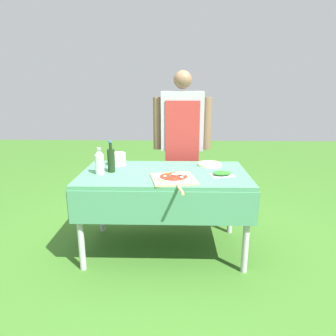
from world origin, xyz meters
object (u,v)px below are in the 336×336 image
pizza_on_peel (174,178)px  oil_bottle (111,160)px  water_bottle (99,162)px  prep_table (164,182)px  person_cook (182,136)px  plate_stack (210,164)px  mixing_tub (118,159)px  herb_container (222,173)px

pizza_on_peel → oil_bottle: 0.62m
pizza_on_peel → water_bottle: water_bottle is taller
pizza_on_peel → oil_bottle: oil_bottle is taller
pizza_on_peel → water_bottle: bearing=155.2°
prep_table → pizza_on_peel: (0.09, -0.23, 0.11)m
person_cook → plate_stack: 0.55m
person_cook → mixing_tub: 0.79m
prep_table → oil_bottle: bearing=179.4°
prep_table → oil_bottle: 0.52m
plate_stack → pizza_on_peel: bearing=-126.2°
person_cook → mixing_tub: (-0.64, -0.44, -0.16)m
water_bottle → herb_container: (1.07, -0.02, -0.09)m
oil_bottle → plate_stack: oil_bottle is taller
mixing_tub → oil_bottle: bearing=-92.6°
prep_table → pizza_on_peel: pizza_on_peel is taller
prep_table → plate_stack: (0.44, 0.25, 0.11)m
mixing_tub → pizza_on_peel: bearing=-40.1°
oil_bottle → mixing_tub: (0.01, 0.24, -0.05)m
plate_stack → herb_container: bearing=-78.4°
pizza_on_peel → person_cook: bearing=73.5°
oil_bottle → mixing_tub: size_ratio=1.82×
pizza_on_peel → mixing_tub: 0.73m
oil_bottle → mixing_tub: 0.24m
person_cook → herb_container: size_ratio=7.49×
oil_bottle → plate_stack: 0.95m
water_bottle → plate_stack: water_bottle is taller
pizza_on_peel → plate_stack: bearing=42.5°
oil_bottle → plate_stack: (0.91, 0.24, -0.10)m
person_cook → water_bottle: (-0.74, -0.75, -0.11)m
pizza_on_peel → water_bottle: (-0.66, 0.16, 0.10)m
person_cook → water_bottle: 1.06m
oil_bottle → water_bottle: bearing=-140.2°
prep_table → water_bottle: water_bottle is taller
oil_bottle → mixing_tub: bearing=87.4°
prep_table → plate_stack: bearing=29.6°
pizza_on_peel → water_bottle: size_ratio=2.40×
prep_table → person_cook: person_cook is taller
herb_container → mixing_tub: size_ratio=1.44×
water_bottle → herb_container: water_bottle is taller
plate_stack → water_bottle: bearing=-162.4°
person_cook → herb_container: (0.33, -0.77, -0.21)m
herb_container → oil_bottle: bearing=174.5°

